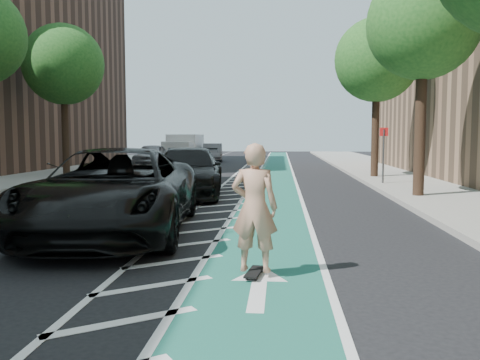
# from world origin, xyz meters

# --- Properties ---
(ground) EXTENTS (120.00, 120.00, 0.00)m
(ground) POSITION_xyz_m (0.00, 0.00, 0.00)
(ground) COLOR black
(ground) RESTS_ON ground
(bike_lane) EXTENTS (2.00, 90.00, 0.01)m
(bike_lane) POSITION_xyz_m (3.00, 10.00, 0.01)
(bike_lane) COLOR #1A5C55
(bike_lane) RESTS_ON ground
(buffer_strip) EXTENTS (1.40, 90.00, 0.01)m
(buffer_strip) POSITION_xyz_m (1.50, 10.00, 0.01)
(buffer_strip) COLOR silver
(buffer_strip) RESTS_ON ground
(sidewalk_right) EXTENTS (5.00, 90.00, 0.15)m
(sidewalk_right) POSITION_xyz_m (9.50, 10.00, 0.07)
(sidewalk_right) COLOR gray
(sidewalk_right) RESTS_ON ground
(curb_right) EXTENTS (0.12, 90.00, 0.16)m
(curb_right) POSITION_xyz_m (7.05, 10.00, 0.08)
(curb_right) COLOR gray
(curb_right) RESTS_ON ground
(curb_left) EXTENTS (0.12, 90.00, 0.16)m
(curb_left) POSITION_xyz_m (-7.05, 10.00, 0.08)
(curb_left) COLOR gray
(curb_left) RESTS_ON ground
(tree_r_c) EXTENTS (4.20, 4.20, 7.90)m
(tree_r_c) POSITION_xyz_m (7.90, 8.00, 5.77)
(tree_r_c) COLOR #382619
(tree_r_c) RESTS_ON ground
(tree_r_d) EXTENTS (4.20, 4.20, 7.90)m
(tree_r_d) POSITION_xyz_m (7.90, 16.00, 5.77)
(tree_r_d) COLOR #382619
(tree_r_d) RESTS_ON ground
(tree_l_d) EXTENTS (4.20, 4.20, 7.90)m
(tree_l_d) POSITION_xyz_m (-7.90, 16.00, 5.77)
(tree_l_d) COLOR #382619
(tree_l_d) RESTS_ON ground
(sign_post) EXTENTS (0.35, 0.08, 2.47)m
(sign_post) POSITION_xyz_m (7.60, 12.00, 1.35)
(sign_post) COLOR #4C4C4C
(sign_post) RESTS_ON ground
(skateboard) EXTENTS (0.29, 0.71, 0.09)m
(skateboard) POSITION_xyz_m (2.91, -2.18, 0.08)
(skateboard) COLOR black
(skateboard) RESTS_ON ground
(skateboarder) EXTENTS (0.77, 0.56, 1.94)m
(skateboarder) POSITION_xyz_m (2.91, -2.18, 1.06)
(skateboarder) COLOR tan
(skateboarder) RESTS_ON skateboard
(suv_near) EXTENTS (3.71, 6.98, 1.87)m
(suv_near) POSITION_xyz_m (-0.28, 0.98, 0.93)
(suv_near) COLOR black
(suv_near) RESTS_ON ground
(suv_far) EXTENTS (2.96, 6.09, 1.71)m
(suv_far) POSITION_xyz_m (0.00, 8.07, 0.85)
(suv_far) COLOR black
(suv_far) RESTS_ON ground
(car_silver) EXTENTS (1.88, 4.63, 1.58)m
(car_silver) POSITION_xyz_m (-5.75, 25.24, 0.79)
(car_silver) COLOR gray
(car_silver) RESTS_ON ground
(car_grey) EXTENTS (2.16, 4.70, 1.49)m
(car_grey) POSITION_xyz_m (-2.37, 32.21, 0.75)
(car_grey) COLOR slate
(car_grey) RESTS_ON ground
(box_truck) EXTENTS (2.61, 5.47, 2.24)m
(box_truck) POSITION_xyz_m (-4.81, 32.18, 1.03)
(box_truck) COLOR silver
(box_truck) RESTS_ON ground
(barrel_a) EXTENTS (0.63, 0.63, 0.86)m
(barrel_a) POSITION_xyz_m (-3.00, 7.07, 0.40)
(barrel_a) COLOR #D8520B
(barrel_a) RESTS_ON ground
(barrel_b) EXTENTS (0.71, 0.71, 0.97)m
(barrel_b) POSITION_xyz_m (-3.15, 9.50, 0.46)
(barrel_b) COLOR #FA4A0D
(barrel_b) RESTS_ON ground
(barrel_c) EXTENTS (0.66, 0.66, 0.89)m
(barrel_c) POSITION_xyz_m (-2.40, 15.10, 0.42)
(barrel_c) COLOR #FF580D
(barrel_c) RESTS_ON ground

